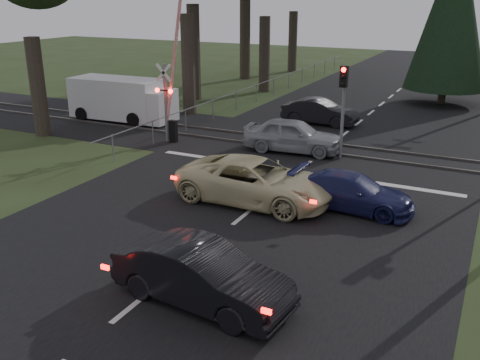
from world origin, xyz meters
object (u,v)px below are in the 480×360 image
Objects in this scene: silver_car at (293,135)px; blue_sedan at (352,192)px; crossing_signal at (170,101)px; dark_hatchback at (202,275)px; traffic_signal_center at (343,96)px; white_van at (124,100)px; cream_coupe at (255,181)px; dark_car_far at (320,112)px.

blue_sedan is (4.31, -5.66, -0.16)m from silver_car.
blue_sedan is (10.28, -4.58, -1.44)m from crossing_signal.
silver_car reaches higher than dark_hatchback.
traffic_signal_center reaches higher than silver_car.
crossing_signal is 8.36m from traffic_signal_center.
traffic_signal_center is 13.51m from white_van.
crossing_signal is 1.57× the size of dark_hatchback.
crossing_signal is at bearing 68.94° from blue_sedan.
dark_hatchback is 1.05× the size of blue_sedan.
traffic_signal_center is at bearing -10.27° from cream_coupe.
silver_car is 0.73× the size of white_van.
dark_car_far is (-1.72, 12.39, -0.08)m from cream_coupe.
blue_sedan is 1.01× the size of dark_car_far.
dark_car_far is (-0.62, 5.87, -0.08)m from silver_car.
dark_hatchback is 13.28m from silver_car.
traffic_signal_center is at bearing -10.65° from white_van.
traffic_signal_center is at bearing -100.14° from silver_car.
crossing_signal is 9.02m from cream_coupe.
cream_coupe is at bearing -37.60° from crossing_signal.
cream_coupe is at bearing 108.17° from blue_sedan.
white_van is (-12.08, 8.29, 0.44)m from cream_coupe.
blue_sedan is (3.20, 0.87, -0.16)m from cream_coupe.
blue_sedan is (1.60, 7.34, -0.12)m from dark_hatchback.
crossing_signal is 11.34m from blue_sedan.
traffic_signal_center is at bearing 7.49° from dark_hatchback.
dark_car_far is at bearing 8.37° from cream_coupe.
traffic_signal_center is 0.66× the size of white_van.
blue_sedan is at bearing -28.19° from white_van.
traffic_signal_center is 7.05m from dark_car_far.
blue_sedan is 17.00m from white_van.
white_van reaches higher than cream_coupe.
blue_sedan is 12.53m from dark_car_far.
silver_car is at bearing 10.25° from crossing_signal.
dark_hatchback is 1.06× the size of dark_car_far.
cream_coupe is (7.07, -5.45, -1.29)m from crossing_signal.
cream_coupe is at bearing -100.72° from traffic_signal_center.
crossing_signal reaches higher than white_van.
silver_car is (-2.30, 0.19, -2.03)m from traffic_signal_center.
cream_coupe is 14.65m from white_van.
dark_hatchback is at bearing -165.60° from cream_coupe.
dark_car_far reaches higher than blue_sedan.
cream_coupe reaches higher than blue_sedan.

